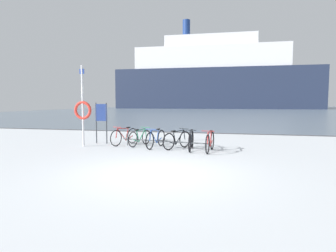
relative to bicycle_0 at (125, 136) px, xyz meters
The scene contains 11 objects.
ground 49.45m from the bicycle_0, 86.96° to the left, with size 80.00×132.00×0.08m.
bike_rack 1.97m from the bicycle_0, 14.69° to the right, with size 3.78×0.80×0.31m.
bicycle_0 is the anchor object (origin of this frame).
bicycle_1 0.75m from the bicycle_0, ahead, with size 0.58×1.57×0.76m.
bicycle_2 1.60m from the bicycle_0, 16.98° to the right, with size 0.49×1.71×0.80m.
bicycle_3 2.48m from the bicycle_0, 12.22° to the right, with size 0.86×1.42×0.78m.
bicycle_4 3.10m from the bicycle_0, 13.62° to the right, with size 0.46×1.72×0.82m.
bicycle_5 3.86m from the bicycle_0, 13.99° to the right, with size 0.46×1.70×0.83m.
info_sign 1.43m from the bicycle_0, behind, with size 0.55×0.05×1.81m.
rescue_post 2.09m from the bicycle_0, 150.94° to the right, with size 0.77×0.12×3.34m.
ferry_ship 71.71m from the bicycle_0, 91.24° to the left, with size 55.37×12.82×24.94m.
Camera 1 is at (2.03, -7.10, 1.85)m, focal length 30.88 mm.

